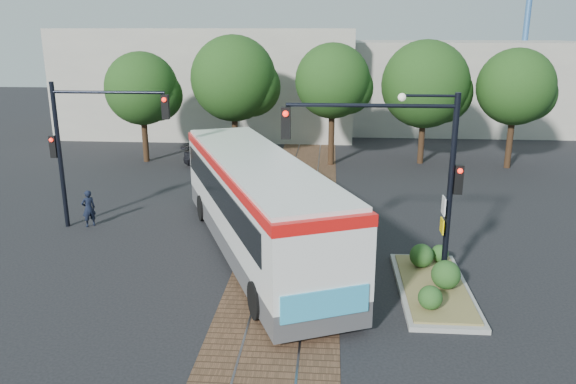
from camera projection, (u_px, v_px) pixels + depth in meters
name	position (u px, v px, depth m)	size (l,w,h in m)	color
ground	(285.00, 273.00, 19.07)	(120.00, 120.00, 0.00)	black
trackbed	(293.00, 232.00, 22.89)	(3.60, 40.00, 0.02)	brown
tree_row	(328.00, 83.00, 33.33)	(26.40, 5.60, 7.67)	#382314
warehouses	(307.00, 82.00, 45.55)	(40.00, 13.00, 8.00)	#ADA899
city_bus	(257.00, 200.00, 20.37)	(7.73, 13.41, 3.58)	#424244
traffic_island	(434.00, 280.00, 17.76)	(2.20, 5.20, 1.13)	gray
signal_pole_main	(411.00, 161.00, 16.85)	(5.49, 0.46, 6.00)	black
signal_pole_left	(85.00, 136.00, 22.42)	(4.99, 0.34, 6.00)	black
officer	(89.00, 208.00, 23.37)	(0.57, 0.37, 1.56)	black
parked_car	(219.00, 158.00, 33.06)	(1.81, 4.46, 1.29)	black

